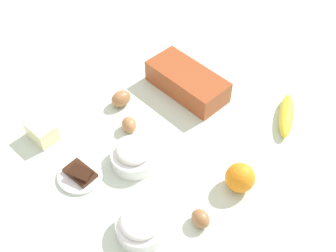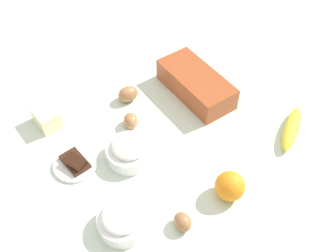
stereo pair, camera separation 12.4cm
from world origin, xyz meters
name	(u,v)px [view 2 (the right image)]	position (x,y,z in m)	size (l,w,h in m)	color
ground_plane	(168,137)	(0.00, 0.00, -0.01)	(2.40, 2.40, 0.02)	silver
loaf_pan	(196,84)	(-0.08, 0.19, 0.04)	(0.29, 0.15, 0.08)	#9E4723
flour_bowl	(129,151)	(-0.01, -0.14, 0.03)	(0.14, 0.14, 0.07)	white
sugar_bowl	(122,220)	(0.16, -0.29, 0.03)	(0.13, 0.13, 0.07)	white
banana	(292,128)	(0.24, 0.30, 0.02)	(0.19, 0.04, 0.04)	yellow
orange_fruit	(230,186)	(0.27, -0.02, 0.04)	(0.08, 0.08, 0.08)	orange
butter_block	(46,117)	(-0.28, -0.26, 0.03)	(0.09, 0.06, 0.06)	#F4EDB2
egg_near_butter	(183,222)	(0.26, -0.18, 0.02)	(0.04, 0.04, 0.06)	#9B683F
egg_beside_bowl	(127,95)	(-0.20, 0.00, 0.03)	(0.05, 0.05, 0.07)	#A56F43
egg_loose	(131,121)	(-0.10, -0.06, 0.02)	(0.05, 0.05, 0.06)	#AC7446
chocolate_plate	(75,163)	(-0.09, -0.28, 0.01)	(0.13, 0.13, 0.03)	white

